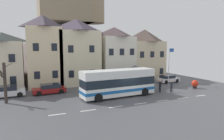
{
  "coord_description": "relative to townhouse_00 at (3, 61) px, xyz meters",
  "views": [
    {
      "loc": [
        -11.28,
        -20.88,
        6.23
      ],
      "look_at": [
        -0.51,
        4.12,
        3.04
      ],
      "focal_mm": 31.5,
      "sensor_mm": 36.0,
      "label": 1
    }
  ],
  "objects": [
    {
      "name": "pedestrian_03",
      "position": [
        21.52,
        -11.4,
        -3.33
      ],
      "size": [
        0.28,
        0.31,
        1.58
      ],
      "color": "#2D2D38",
      "rests_on": "ground_plane"
    },
    {
      "name": "harbour_buoy",
      "position": [
        26.39,
        -10.9,
        -3.47
      ],
      "size": [
        1.02,
        1.02,
        1.27
      ],
      "color": "black",
      "rests_on": "ground_plane"
    },
    {
      "name": "bus_shelter",
      "position": [
        18.06,
        -7.21,
        -1.24
      ],
      "size": [
        3.6,
        3.6,
        3.52
      ],
      "color": "#473D33",
      "rests_on": "ground_plane"
    },
    {
      "name": "pedestrian_01",
      "position": [
        20.85,
        -9.72,
        -3.31
      ],
      "size": [
        0.34,
        0.38,
        1.6
      ],
      "color": "#2D2D38",
      "rests_on": "ground_plane"
    },
    {
      "name": "transit_bus",
      "position": [
        13.67,
        -10.77,
        -2.46
      ],
      "size": [
        9.71,
        3.07,
        3.41
      ],
      "rotation": [
        0.0,
        0.0,
        0.06
      ],
      "color": "white",
      "rests_on": "ground_plane"
    },
    {
      "name": "ground_plane",
      "position": [
        14.59,
        -11.89,
        -4.21
      ],
      "size": [
        40.0,
        60.0,
        0.07
      ],
      "color": "#4B4C52"
    },
    {
      "name": "bare_tree_00",
      "position": [
        0.89,
        -8.54,
        -1.83
      ],
      "size": [
        1.41,
        1.45,
        4.54
      ],
      "color": "#382D28",
      "rests_on": "ground_plane"
    },
    {
      "name": "townhouse_01",
      "position": [
        5.72,
        -0.27,
        1.38
      ],
      "size": [
        5.04,
        5.31,
        11.12
      ],
      "color": "beige",
      "rests_on": "ground_plane"
    },
    {
      "name": "flagpole",
      "position": [
        24.65,
        -7.03,
        -0.61
      ],
      "size": [
        0.95,
        0.1,
        6.07
      ],
      "color": "silver",
      "rests_on": "ground_plane"
    },
    {
      "name": "pedestrian_02",
      "position": [
        18.01,
        -8.67,
        -3.25
      ],
      "size": [
        0.32,
        0.32,
        1.58
      ],
      "color": "#38332D",
      "rests_on": "ground_plane"
    },
    {
      "name": "parked_car_02",
      "position": [
        25.98,
        -5.2,
        -3.54
      ],
      "size": [
        4.0,
        2.16,
        1.28
      ],
      "rotation": [
        0.0,
        0.0,
        0.08
      ],
      "color": "silver",
      "rests_on": "ground_plane"
    },
    {
      "name": "public_bench",
      "position": [
        18.48,
        -5.41,
        -3.71
      ],
      "size": [
        1.46,
        0.48,
        0.87
      ],
      "color": "#33473D",
      "rests_on": "ground_plane"
    },
    {
      "name": "parked_car_01",
      "position": [
        20.46,
        -5.07,
        -3.53
      ],
      "size": [
        4.2,
        2.36,
        1.3
      ],
      "rotation": [
        0.0,
        0.0,
        0.12
      ],
      "color": "silver",
      "rests_on": "ground_plane"
    },
    {
      "name": "parked_car_03",
      "position": [
        0.86,
        -5.32,
        -3.5
      ],
      "size": [
        3.94,
        2.13,
        1.37
      ],
      "rotation": [
        0.0,
        0.0,
        0.04
      ],
      "color": "silver",
      "rests_on": "ground_plane"
    },
    {
      "name": "townhouse_03",
      "position": [
        18.0,
        0.26,
        0.73
      ],
      "size": [
        5.84,
        6.36,
        9.81
      ],
      "color": "silver",
      "rests_on": "ground_plane"
    },
    {
      "name": "parked_car_00",
      "position": [
        5.85,
        -5.62,
        -3.54
      ],
      "size": [
        4.33,
        2.09,
        1.29
      ],
      "rotation": [
        0.0,
        0.0,
        3.21
      ],
      "color": "maroon",
      "rests_on": "ground_plane"
    },
    {
      "name": "pedestrian_00",
      "position": [
        20.04,
        -10.83,
        -3.29
      ],
      "size": [
        0.35,
        0.35,
        1.65
      ],
      "color": "black",
      "rests_on": "ground_plane"
    },
    {
      "name": "townhouse_02",
      "position": [
        11.05,
        0.33,
        1.28
      ],
      "size": [
        6.66,
        6.5,
        10.9
      ],
      "color": "beige",
      "rests_on": "ground_plane"
    },
    {
      "name": "townhouse_04",
      "position": [
        24.14,
        -0.28,
        0.61
      ],
      "size": [
        6.46,
        5.29,
        9.56
      ],
      "color": "beige",
      "rests_on": "ground_plane"
    },
    {
      "name": "hilltop_castle",
      "position": [
        12.37,
        18.06,
        2.92
      ],
      "size": [
        42.43,
        42.43,
        21.34
      ],
      "color": "#605553",
      "rests_on": "ground_plane"
    },
    {
      "name": "townhouse_00",
      "position": [
        0.0,
        0.0,
        0.0
      ],
      "size": [
        5.42,
        5.84,
        8.35
      ],
      "color": "beige",
      "rests_on": "ground_plane"
    }
  ]
}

